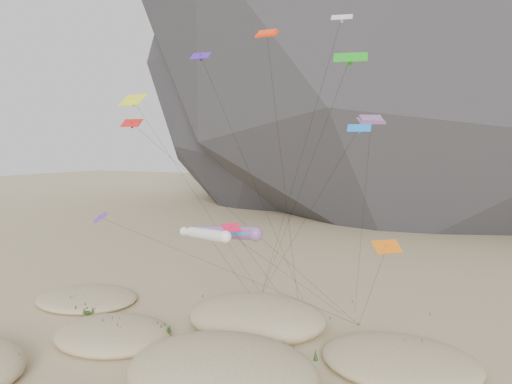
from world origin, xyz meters
TOP-DOWN VIEW (x-y plane):
  - dunes at (-0.99, 3.31)m, footprint 52.34×35.39m
  - dune_grass at (-0.27, 4.27)m, footprint 43.02×27.05m
  - kite_stakes at (2.22, 23.11)m, footprint 25.36×7.08m
  - rainbow_tube_kite at (-1.51, 10.08)m, footprint 11.40×14.69m
  - white_tube_kite at (-1.41, 6.52)m, footprint 6.98×16.71m
  - orange_parafoil at (-0.43, 16.39)m, footprint 2.23×7.59m
  - multi_parafoil at (10.15, 15.10)m, footprint 4.81×10.14m
  - delta_kites at (-0.62, 10.36)m, footprint 29.94×19.54m

SIDE VIEW (x-z plane):
  - kite_stakes at x=2.22m, z-range 0.00..0.30m
  - dunes at x=-0.99m, z-range -1.37..2.92m
  - dune_grass at x=-0.27m, z-range 0.08..1.58m
  - rainbow_tube_kite at x=-1.51m, z-range 4.70..16.07m
  - white_tube_kite at x=-1.41m, z-range 5.03..16.60m
  - delta_kites at x=-0.62m, z-range 4.09..33.38m
  - multi_parafoil at x=10.15m, z-range 9.74..30.60m
  - orange_parafoil at x=-0.43m, z-range 13.79..43.21m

